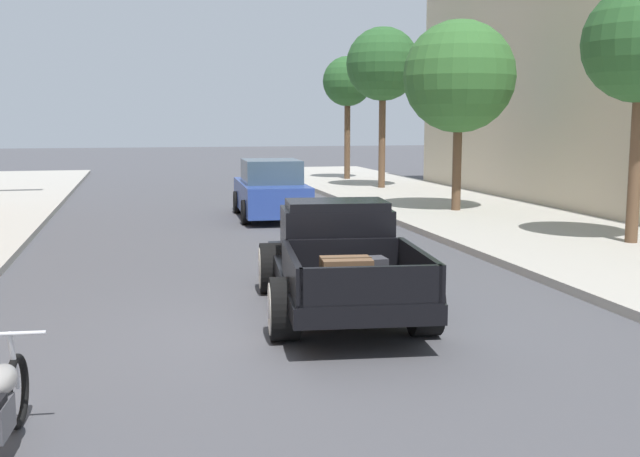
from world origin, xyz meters
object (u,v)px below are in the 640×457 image
object	(u,v)px
car_background_blue	(271,191)
street_tree_second	(459,77)
street_tree_farthest	(348,82)
hotrod_truck_black	(337,257)
street_tree_third	(383,65)

from	to	relation	value
car_background_blue	street_tree_second	size ratio (longest dim) A/B	0.81
street_tree_farthest	car_background_blue	bearing A→B (deg)	-114.94
hotrod_truck_black	street_tree_farthest	distance (m)	23.39
street_tree_second	street_tree_farthest	xyz separation A→B (m)	(0.11, 12.32, 0.42)
street_tree_third	street_tree_farthest	size ratio (longest dim) A/B	1.13
hotrod_truck_black	street_tree_second	xyz separation A→B (m)	(6.17, 9.92, 3.20)
car_background_blue	street_tree_farthest	bearing A→B (deg)	65.06
street_tree_second	car_background_blue	bearing A→B (deg)	173.78
street_tree_farthest	hotrod_truck_black	bearing A→B (deg)	-105.78
car_background_blue	street_tree_farthest	world-z (taller)	street_tree_farthest
street_tree_second	street_tree_third	xyz separation A→B (m)	(0.22, 7.66, 0.87)
street_tree_third	car_background_blue	bearing A→B (deg)	-128.15
car_background_blue	street_tree_third	size ratio (longest dim) A/B	0.72
hotrod_truck_black	street_tree_second	size ratio (longest dim) A/B	0.94
car_background_blue	street_tree_third	world-z (taller)	street_tree_third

